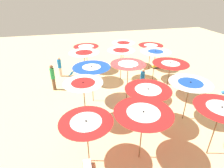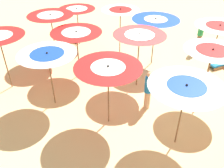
# 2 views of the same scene
# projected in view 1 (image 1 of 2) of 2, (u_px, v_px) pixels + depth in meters

# --- Properties ---
(ground) EXTENTS (40.82, 40.82, 0.04)m
(ground) POSITION_uv_depth(u_px,v_px,m) (128.00, 97.00, 12.49)
(ground) COLOR beige
(beach_umbrella_0) EXTENTS (2.11, 2.11, 2.54)m
(beach_umbrella_0) POSITION_uv_depth(u_px,v_px,m) (221.00, 111.00, 7.17)
(beach_umbrella_0) COLOR brown
(beach_umbrella_0) RESTS_ON ground
(beach_umbrella_1) EXTENTS (2.18, 2.18, 2.36)m
(beach_umbrella_1) POSITION_uv_depth(u_px,v_px,m) (190.00, 85.00, 9.43)
(beach_umbrella_1) COLOR brown
(beach_umbrella_1) RESTS_ON ground
(beach_umbrella_2) EXTENTS (2.27, 2.27, 2.44)m
(beach_umbrella_2) POSITION_uv_depth(u_px,v_px,m) (170.00, 66.00, 11.58)
(beach_umbrella_2) COLOR brown
(beach_umbrella_2) RESTS_ON ground
(beach_umbrella_3) EXTENTS (2.29, 2.29, 2.42)m
(beach_umbrella_3) POSITION_uv_depth(u_px,v_px,m) (155.00, 54.00, 13.78)
(beach_umbrella_3) COLOR brown
(beach_umbrella_3) RESTS_ON ground
(beach_umbrella_4) EXTENTS (2.13, 2.13, 2.23)m
(beach_umbrella_4) POSITION_uv_depth(u_px,v_px,m) (151.00, 48.00, 15.93)
(beach_umbrella_4) COLOR brown
(beach_umbrella_4) RESTS_ON ground
(beach_umbrella_5) EXTENTS (2.27, 2.27, 2.48)m
(beach_umbrella_5) POSITION_uv_depth(u_px,v_px,m) (143.00, 116.00, 7.01)
(beach_umbrella_5) COLOR brown
(beach_umbrella_5) RESTS_ON ground
(beach_umbrella_6) EXTENTS (2.29, 2.29, 2.28)m
(beach_umbrella_6) POSITION_uv_depth(u_px,v_px,m) (148.00, 92.00, 8.97)
(beach_umbrella_6) COLOR brown
(beach_umbrella_6) RESTS_ON ground
(beach_umbrella_7) EXTENTS (2.18, 2.18, 2.53)m
(beach_umbrella_7) POSITION_uv_depth(u_px,v_px,m) (128.00, 67.00, 11.28)
(beach_umbrella_7) COLOR brown
(beach_umbrella_7) RESTS_ON ground
(beach_umbrella_8) EXTENTS (2.09, 2.09, 2.51)m
(beach_umbrella_8) POSITION_uv_depth(u_px,v_px,m) (121.00, 52.00, 13.78)
(beach_umbrella_8) COLOR brown
(beach_umbrella_8) RESTS_ON ground
(beach_umbrella_9) EXTENTS (2.08, 2.08, 2.28)m
(beach_umbrella_9) POSITION_uv_depth(u_px,v_px,m) (123.00, 44.00, 16.47)
(beach_umbrella_9) COLOR brown
(beach_umbrella_9) RESTS_ON ground
(beach_umbrella_10) EXTENTS (2.08, 2.08, 2.20)m
(beach_umbrella_10) POSITION_uv_depth(u_px,v_px,m) (86.00, 125.00, 6.97)
(beach_umbrella_10) COLOR brown
(beach_umbrella_10) RESTS_ON ground
(beach_umbrella_11) EXTENTS (2.00, 2.00, 2.49)m
(beach_umbrella_11) POSITION_uv_depth(u_px,v_px,m) (83.00, 85.00, 9.12)
(beach_umbrella_11) COLOR brown
(beach_umbrella_11) RESTS_ON ground
(beach_umbrella_12) EXTENTS (2.28, 2.28, 2.45)m
(beach_umbrella_12) POSITION_uv_depth(u_px,v_px,m) (92.00, 70.00, 11.01)
(beach_umbrella_12) COLOR brown
(beach_umbrella_12) RESTS_ON ground
(beach_umbrella_13) EXTENTS (2.21, 2.21, 2.46)m
(beach_umbrella_13) POSITION_uv_depth(u_px,v_px,m) (84.00, 55.00, 13.45)
(beach_umbrella_13) COLOR brown
(beach_umbrella_13) RESTS_ON ground
(beach_umbrella_14) EXTENTS (2.14, 2.14, 2.26)m
(beach_umbrella_14) POSITION_uv_depth(u_px,v_px,m) (86.00, 48.00, 15.51)
(beach_umbrella_14) COLOR brown
(beach_umbrella_14) RESTS_ON ground
(lounger_1) EXTENTS (0.40, 1.14, 0.59)m
(lounger_1) POSITION_uv_depth(u_px,v_px,m) (157.00, 66.00, 16.85)
(lounger_1) COLOR #333338
(lounger_1) RESTS_ON ground
(lounger_2) EXTENTS (1.15, 1.14, 0.64)m
(lounger_2) POSITION_uv_depth(u_px,v_px,m) (77.00, 77.00, 14.70)
(lounger_2) COLOR olive
(lounger_2) RESTS_ON ground
(beachgoer_0) EXTENTS (0.30, 0.30, 1.65)m
(beachgoer_0) POSITION_uv_depth(u_px,v_px,m) (142.00, 79.00, 12.92)
(beachgoer_0) COLOR #D8A87F
(beachgoer_0) RESTS_ON ground
(beachgoer_1) EXTENTS (0.30, 0.30, 1.66)m
(beachgoer_1) POSITION_uv_depth(u_px,v_px,m) (60.00, 67.00, 14.99)
(beachgoer_1) COLOR beige
(beachgoer_1) RESTS_ON ground
(beachgoer_2) EXTENTS (0.30, 0.30, 1.90)m
(beachgoer_2) POSITION_uv_depth(u_px,v_px,m) (53.00, 77.00, 12.89)
(beachgoer_2) COLOR brown
(beachgoer_2) RESTS_ON ground
(beach_ball) EXTENTS (0.24, 0.24, 0.24)m
(beach_ball) POSITION_uv_depth(u_px,v_px,m) (223.00, 92.00, 12.80)
(beach_ball) COLOR #337FE5
(beach_ball) RESTS_ON ground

